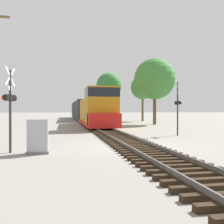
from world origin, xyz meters
TOP-DOWN VIEW (x-y plane):
  - ground_plane at (0.00, 0.00)m, footprint 400.00×400.00m
  - rail_track_bed at (0.00, -0.00)m, footprint 2.60×160.00m
  - freight_train at (0.00, 33.96)m, footprint 3.14×49.25m
  - crossing_signal_near at (-6.32, -0.99)m, footprint 0.55×1.01m
  - crossing_signal_far at (5.11, 5.36)m, footprint 0.40×1.01m
  - relay_cabinet at (-4.99, -1.49)m, footprint 1.02×0.62m
  - tree_far_right at (8.76, 20.82)m, footprint 5.74×5.74m
  - tree_mid_background at (10.34, 31.52)m, footprint 4.31×4.31m
  - tree_deep_background at (6.70, 46.02)m, footprint 5.94×5.94m

SIDE VIEW (x-z plane):
  - ground_plane at x=0.00m, z-range 0.00..0.00m
  - rail_track_bed at x=0.00m, z-range -0.02..0.29m
  - relay_cabinet at x=-4.99m, z-range -0.01..1.59m
  - freight_train at x=0.00m, z-range -0.21..4.13m
  - crossing_signal_near at x=-6.32m, z-range 0.40..4.47m
  - crossing_signal_far at x=5.11m, z-range 0.27..4.70m
  - tree_mid_background at x=10.34m, z-range 1.95..10.24m
  - tree_far_right at x=8.76m, z-range 1.73..10.98m
  - tree_deep_background at x=6.70m, z-range 2.35..13.06m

